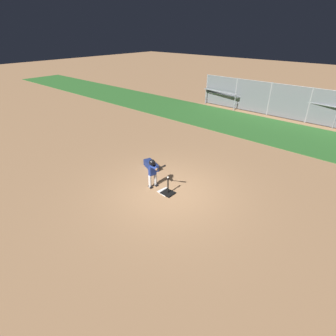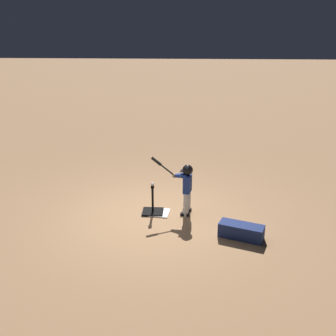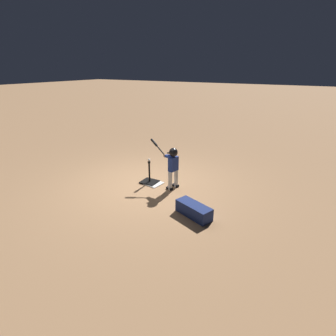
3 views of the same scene
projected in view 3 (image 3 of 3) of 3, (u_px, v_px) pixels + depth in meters
The scene contains 6 objects.
ground_plane at pixel (148, 184), 7.21m from camera, with size 90.00×90.00×0.00m, color #AD7F56.
home_plate at pixel (154, 183), 7.24m from camera, with size 0.44×0.44×0.02m, color white.
batting_tee at pixel (150, 180), 7.28m from camera, with size 0.45×0.40×0.63m.
batter_child at pixel (172, 163), 6.74m from camera, with size 0.90×0.37×1.23m.
baseball at pixel (149, 160), 7.07m from camera, with size 0.07×0.07×0.07m, color white.
equipment_bag at pixel (194, 210), 5.65m from camera, with size 0.84×0.32×0.28m, color navy.
Camera 3 is at (-3.76, 5.40, 3.04)m, focal length 28.00 mm.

